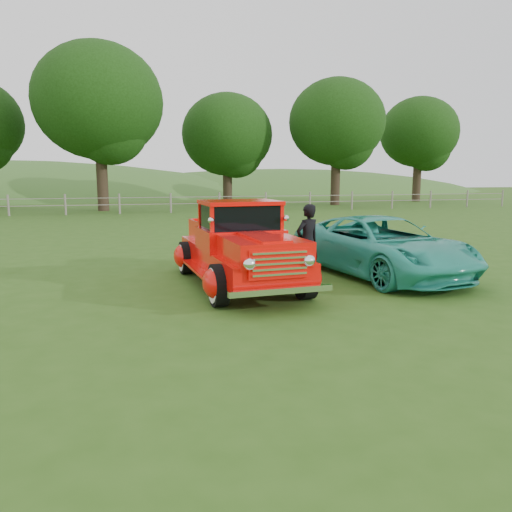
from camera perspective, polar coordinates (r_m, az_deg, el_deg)
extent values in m
plane|color=#2E5316|center=(9.37, 3.54, -4.93)|extent=(140.00, 140.00, 0.00)
ellipsoid|color=#2F5C22|center=(74.48, 2.85, 4.54)|extent=(72.00, 52.00, 14.00)
cube|color=gray|center=(30.79, -9.72, 5.90)|extent=(48.00, 0.04, 0.04)
cube|color=gray|center=(30.77, -9.74, 6.64)|extent=(48.00, 0.04, 0.04)
cylinder|color=#2F2317|center=(33.61, -17.20, 9.08)|extent=(0.70, 0.70, 4.84)
ellipsoid|color=black|center=(33.92, -17.57, 16.53)|extent=(8.00, 8.00, 7.20)
cylinder|color=#2F2317|center=(38.43, -3.28, 8.63)|extent=(0.70, 0.70, 3.74)
ellipsoid|color=black|center=(38.54, -3.33, 13.69)|extent=(6.80, 6.80, 6.12)
cylinder|color=#2F2317|center=(39.00, 9.07, 9.03)|extent=(0.70, 0.70, 4.40)
ellipsoid|color=black|center=(39.19, 9.22, 14.88)|extent=(7.20, 7.20, 6.48)
cylinder|color=#2F2317|center=(45.95, 17.92, 8.58)|extent=(0.70, 0.70, 4.18)
ellipsoid|color=black|center=(46.08, 18.16, 13.31)|extent=(6.60, 6.60, 5.94)
cylinder|color=black|center=(8.79, -4.31, -3.35)|extent=(0.28, 0.77, 0.76)
cylinder|color=black|center=(9.32, 5.64, -2.63)|extent=(0.28, 0.77, 0.76)
cylinder|color=black|center=(11.76, -8.02, -0.19)|extent=(0.28, 0.77, 0.76)
cylinder|color=black|center=(12.17, -0.32, 0.22)|extent=(0.28, 0.77, 0.76)
cube|color=red|center=(10.43, -2.00, -0.20)|extent=(1.83, 4.69, 0.44)
ellipsoid|color=red|center=(8.76, -4.75, -3.12)|extent=(0.46, 0.77, 0.54)
ellipsoid|color=red|center=(9.34, 6.04, -2.36)|extent=(0.46, 0.77, 0.54)
ellipsoid|color=red|center=(11.75, -8.36, -0.02)|extent=(0.46, 0.77, 0.54)
ellipsoid|color=red|center=(12.18, -0.01, 0.42)|extent=(0.46, 0.77, 0.54)
cube|color=red|center=(8.91, 0.83, 0.72)|extent=(1.42, 1.68, 0.42)
cube|color=red|center=(10.28, -1.85, 1.97)|extent=(1.67, 1.44, 0.44)
cube|color=black|center=(10.23, -1.86, 4.58)|extent=(1.51, 1.20, 0.50)
cube|color=red|center=(10.21, -1.87, 6.15)|extent=(1.59, 1.31, 0.08)
cube|color=red|center=(11.67, -3.89, 2.63)|extent=(1.29, 2.02, 0.45)
cube|color=white|center=(8.18, 2.70, -0.92)|extent=(1.07, 0.16, 0.50)
cube|color=white|center=(8.18, 2.93, -4.00)|extent=(1.81, 0.21, 0.10)
cube|color=white|center=(12.77, -5.08, 0.79)|extent=(1.71, 0.20, 0.10)
imported|color=teal|center=(11.76, 14.15, 1.08)|extent=(3.00, 5.17, 1.35)
imported|color=black|center=(11.10, 5.90, 1.64)|extent=(0.71, 0.59, 1.66)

